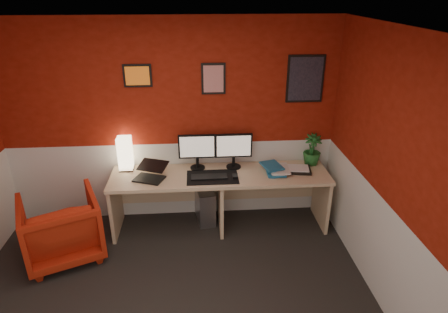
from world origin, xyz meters
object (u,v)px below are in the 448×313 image
(monitor_left, at_px, (197,146))
(pc_tower, at_px, (205,204))
(zen_tray, at_px, (296,170))
(desk, at_px, (220,201))
(monitor_right, at_px, (234,146))
(potted_plant, at_px, (312,150))
(armchair, at_px, (62,227))
(laptop, at_px, (148,171))
(shoji_lamp, at_px, (125,154))

(monitor_left, relative_size, pc_tower, 1.29)
(monitor_left, bearing_deg, zen_tray, -7.55)
(desk, relative_size, monitor_left, 4.48)
(zen_tray, bearing_deg, monitor_right, 168.49)
(potted_plant, bearing_deg, armchair, -167.76)
(laptop, bearing_deg, potted_plant, 29.23)
(laptop, distance_m, monitor_right, 1.05)
(monitor_right, relative_size, pc_tower, 1.29)
(desk, bearing_deg, monitor_right, 45.06)
(armchair, bearing_deg, laptop, 178.01)
(shoji_lamp, height_order, monitor_right, monitor_right)
(monitor_right, bearing_deg, potted_plant, 1.35)
(monitor_right, bearing_deg, shoji_lamp, 178.44)
(pc_tower, relative_size, armchair, 0.56)
(desk, bearing_deg, monitor_left, 145.52)
(shoji_lamp, height_order, monitor_left, monitor_left)
(armchair, bearing_deg, potted_plant, 169.35)
(zen_tray, distance_m, potted_plant, 0.34)
(monitor_left, distance_m, monitor_right, 0.44)
(pc_tower, bearing_deg, laptop, -168.52)
(pc_tower, height_order, armchair, armchair)
(shoji_lamp, height_order, zen_tray, shoji_lamp)
(shoji_lamp, distance_m, pc_tower, 1.17)
(shoji_lamp, distance_m, zen_tray, 2.07)
(desk, height_order, shoji_lamp, shoji_lamp)
(shoji_lamp, bearing_deg, monitor_right, -1.56)
(zen_tray, height_order, armchair, zen_tray)
(laptop, bearing_deg, shoji_lamp, 157.33)
(desk, bearing_deg, potted_plant, 9.81)
(zen_tray, xyz_separation_m, pc_tower, (-1.11, 0.14, -0.52))
(monitor_left, distance_m, pc_tower, 0.80)
(monitor_right, bearing_deg, zen_tray, -11.51)
(desk, xyz_separation_m, monitor_right, (0.18, 0.18, 0.66))
(shoji_lamp, relative_size, monitor_right, 0.69)
(shoji_lamp, height_order, potted_plant, shoji_lamp)
(desk, relative_size, armchair, 3.24)
(zen_tray, height_order, pc_tower, zen_tray)
(potted_plant, distance_m, pc_tower, 1.52)
(laptop, relative_size, monitor_right, 0.57)
(monitor_left, bearing_deg, monitor_right, -0.75)
(laptop, distance_m, pc_tower, 0.92)
(laptop, relative_size, armchair, 0.41)
(laptop, height_order, monitor_left, monitor_left)
(potted_plant, distance_m, armchair, 3.05)
(pc_tower, bearing_deg, armchair, -168.47)
(desk, height_order, pc_tower, desk)
(zen_tray, bearing_deg, monitor_left, 172.45)
(shoji_lamp, bearing_deg, pc_tower, -2.74)
(desk, bearing_deg, armchair, -166.21)
(potted_plant, bearing_deg, shoji_lamp, 179.69)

